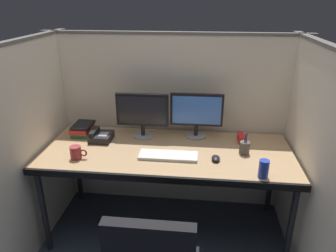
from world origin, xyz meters
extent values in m
cube|color=beige|center=(0.00, 0.74, 0.78)|extent=(2.20, 0.05, 1.55)
cube|color=#605B56|center=(0.00, 0.74, 1.56)|extent=(2.21, 0.06, 0.02)
cube|color=beige|center=(-0.99, 0.20, 0.78)|extent=(0.05, 1.40, 1.55)
cube|color=#605B56|center=(-0.99, 0.20, 1.56)|extent=(0.06, 1.41, 0.02)
cube|color=beige|center=(0.99, 0.20, 0.78)|extent=(0.05, 1.40, 1.55)
cube|color=#605B56|center=(0.99, 0.20, 1.56)|extent=(0.06, 1.41, 0.02)
cube|color=tan|center=(0.00, 0.30, 0.72)|extent=(1.90, 0.80, 0.04)
cube|color=black|center=(0.00, -0.09, 0.72)|extent=(1.90, 0.02, 0.05)
cylinder|color=black|center=(-0.89, -0.04, 0.35)|extent=(0.04, 0.04, 0.70)
cylinder|color=black|center=(0.89, -0.04, 0.35)|extent=(0.04, 0.04, 0.70)
cylinder|color=black|center=(-0.89, 0.64, 0.35)|extent=(0.04, 0.04, 0.70)
cylinder|color=black|center=(0.89, 0.64, 0.35)|extent=(0.04, 0.04, 0.70)
cylinder|color=gray|center=(-0.23, 0.53, 0.75)|extent=(0.17, 0.17, 0.01)
cylinder|color=black|center=(-0.23, 0.53, 0.80)|extent=(0.03, 0.03, 0.09)
cube|color=black|center=(-0.23, 0.53, 0.98)|extent=(0.43, 0.03, 0.27)
cube|color=black|center=(-0.23, 0.51, 0.98)|extent=(0.39, 0.01, 0.23)
cylinder|color=gray|center=(0.21, 0.58, 0.75)|extent=(0.17, 0.17, 0.01)
cylinder|color=black|center=(0.21, 0.58, 0.80)|extent=(0.03, 0.03, 0.09)
cube|color=black|center=(0.21, 0.58, 0.98)|extent=(0.43, 0.03, 0.27)
cube|color=#3F72D8|center=(0.21, 0.56, 0.98)|extent=(0.39, 0.01, 0.23)
cube|color=silver|center=(0.02, 0.19, 0.75)|extent=(0.43, 0.15, 0.02)
ellipsoid|color=black|center=(0.36, 0.17, 0.76)|extent=(0.06, 0.10, 0.03)
cylinder|color=#59595B|center=(0.36, 0.19, 0.77)|extent=(0.01, 0.01, 0.01)
cylinder|color=#993333|center=(-0.65, 0.10, 0.79)|extent=(0.08, 0.08, 0.09)
torus|color=#993333|center=(-0.59, 0.10, 0.79)|extent=(0.06, 0.01, 0.06)
cylinder|color=#4C4742|center=(0.58, 0.31, 0.79)|extent=(0.08, 0.08, 0.09)
cylinder|color=red|center=(0.59, 0.31, 0.82)|extent=(0.01, 0.01, 0.15)
cylinder|color=#263FB2|center=(0.59, 0.30, 0.83)|extent=(0.01, 0.01, 0.16)
cylinder|color=black|center=(0.58, 0.29, 0.83)|extent=(0.01, 0.01, 0.16)
cylinder|color=#263FB2|center=(0.66, -0.02, 0.80)|extent=(0.07, 0.07, 0.12)
cube|color=black|center=(-0.56, 0.42, 0.77)|extent=(0.17, 0.19, 0.06)
cube|color=black|center=(-0.61, 0.42, 0.81)|extent=(0.04, 0.17, 0.03)
cube|color=gray|center=(-0.53, 0.41, 0.80)|extent=(0.07, 0.09, 0.00)
cube|color=red|center=(0.58, 0.53, 0.77)|extent=(0.04, 0.15, 0.06)
cube|color=#26723F|center=(-0.75, 0.53, 0.76)|extent=(0.15, 0.21, 0.04)
cube|color=#B22626|center=(-0.75, 0.51, 0.80)|extent=(0.15, 0.21, 0.04)
cube|color=black|center=(-0.74, 0.52, 0.83)|extent=(0.15, 0.21, 0.02)
camera|label=1|loc=(0.24, -1.85, 1.84)|focal=33.70mm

